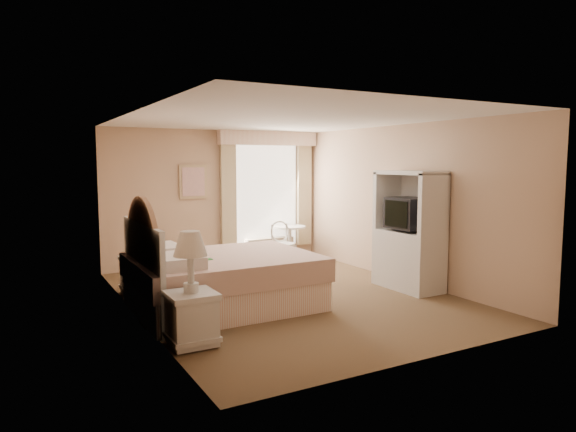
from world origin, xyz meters
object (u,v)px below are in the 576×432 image
nightstand_near (191,304)px  armoire (409,240)px  bed (216,279)px  round_table (290,237)px  nightstand_far (137,265)px  cafe_chair (282,240)px

nightstand_near → armoire: bearing=12.0°
bed → round_table: bearing=45.1°
nightstand_far → armoire: 4.03m
nightstand_near → cafe_chair: bearing=48.7°
cafe_chair → armoire: 2.54m
bed → round_table: bed is taller
nightstand_far → round_table: size_ratio=1.73×
cafe_chair → armoire: armoire is taller
nightstand_near → nightstand_far: (-0.00, 2.44, -0.02)m
nightstand_far → nightstand_near: bearing=-90.0°
nightstand_far → bed: bearing=-59.7°
bed → armoire: armoire is taller
bed → nightstand_near: size_ratio=1.95×
bed → cafe_chair: 2.82m
bed → nightstand_near: bed is taller
nightstand_near → nightstand_far: bearing=90.0°
nightstand_near → armoire: 3.74m
round_table → armoire: armoire is taller
nightstand_near → cafe_chair: nightstand_near is taller
nightstand_near → nightstand_far: size_ratio=1.04×
bed → armoire: 2.97m
cafe_chair → bed: bearing=-140.0°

